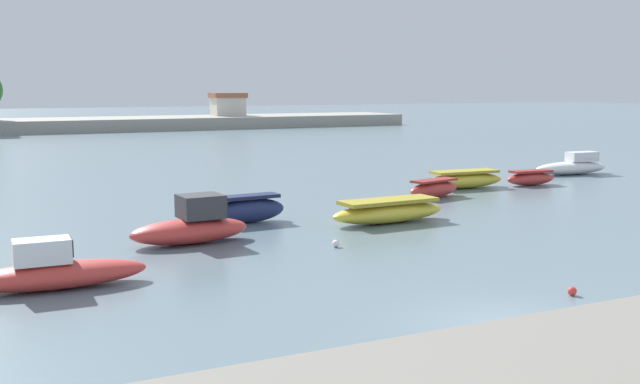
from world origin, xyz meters
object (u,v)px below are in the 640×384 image
at_px(moored_boat_1, 55,272).
at_px(moored_boat_2, 192,226).
at_px(moored_boat_3, 249,209).
at_px(mooring_buoy_3, 336,244).
at_px(moored_boat_4, 388,211).
at_px(moored_boat_8, 573,166).
at_px(mooring_buoy_1, 572,291).
at_px(moored_boat_5, 434,189).
at_px(moored_boat_7, 531,178).
at_px(moored_boat_6, 464,180).

relative_size(moored_boat_1, moored_boat_2, 1.12).
distance_m(moored_boat_3, mooring_buoy_3, 6.12).
bearing_deg(moored_boat_4, moored_boat_8, 23.41).
distance_m(moored_boat_2, mooring_buoy_1, 13.73).
relative_size(moored_boat_2, mooring_buoy_3, 17.77).
bearing_deg(moored_boat_5, moored_boat_7, -3.26).
bearing_deg(moored_boat_7, moored_boat_2, -158.18).
relative_size(moored_boat_1, mooring_buoy_1, 20.63).
distance_m(moored_boat_1, mooring_buoy_3, 9.93).
xyz_separation_m(moored_boat_3, moored_boat_4, (5.38, -2.60, -0.09)).
bearing_deg(moored_boat_8, moored_boat_7, -149.44).
height_order(moored_boat_7, mooring_buoy_1, moored_boat_7).
distance_m(moored_boat_5, mooring_buoy_1, 18.63).
relative_size(moored_boat_3, moored_boat_7, 1.02).
height_order(moored_boat_5, mooring_buoy_1, moored_boat_5).
height_order(moored_boat_1, mooring_buoy_3, moored_boat_1).
relative_size(moored_boat_7, mooring_buoy_1, 13.16).
distance_m(moored_boat_3, moored_boat_4, 5.97).
relative_size(mooring_buoy_1, mooring_buoy_3, 0.96).
relative_size(moored_boat_2, moored_boat_8, 0.82).
height_order(moored_boat_3, moored_boat_5, moored_boat_3).
xyz_separation_m(moored_boat_3, moored_boat_8, (25.59, 7.20, -0.05)).
bearing_deg(moored_boat_8, moored_boat_6, -162.70).
xyz_separation_m(moored_boat_4, moored_boat_6, (9.62, 7.45, 0.01)).
relative_size(moored_boat_1, mooring_buoy_3, 19.87).
bearing_deg(moored_boat_4, moored_boat_5, 38.67).
relative_size(moored_boat_1, moored_boat_4, 0.94).
relative_size(moored_boat_3, moored_boat_6, 0.67).
distance_m(moored_boat_1, moored_boat_2, 6.95).
bearing_deg(moored_boat_2, moored_boat_8, 16.11).
relative_size(moored_boat_8, mooring_buoy_3, 21.64).
height_order(moored_boat_2, mooring_buoy_1, moored_boat_2).
relative_size(moored_boat_6, mooring_buoy_3, 19.33).
relative_size(moored_boat_3, moored_boat_5, 0.93).
xyz_separation_m(moored_boat_4, mooring_buoy_3, (-4.30, -3.41, -0.35)).
bearing_deg(moored_boat_3, moored_boat_4, -29.06).
distance_m(moored_boat_1, moored_boat_4, 14.92).
distance_m(moored_boat_1, moored_boat_8, 37.32).
bearing_deg(mooring_buoy_1, moored_boat_5, 67.00).
relative_size(moored_boat_4, moored_boat_6, 1.10).
bearing_deg(mooring_buoy_3, moored_boat_1, -171.90).
height_order(moored_boat_1, moored_boat_2, moored_boat_2).
xyz_separation_m(moored_boat_2, moored_boat_6, (18.37, 7.86, -0.16)).
bearing_deg(moored_boat_1, moored_boat_2, 40.67).
bearing_deg(moored_boat_2, moored_boat_6, 19.87).
xyz_separation_m(mooring_buoy_1, mooring_buoy_3, (-3.00, 8.53, 0.00)).
height_order(moored_boat_3, moored_boat_8, moored_boat_8).
bearing_deg(moored_boat_1, moored_boat_4, 20.19).
relative_size(moored_boat_3, mooring_buoy_1, 13.39).
bearing_deg(moored_boat_6, mooring_buoy_3, -139.27).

